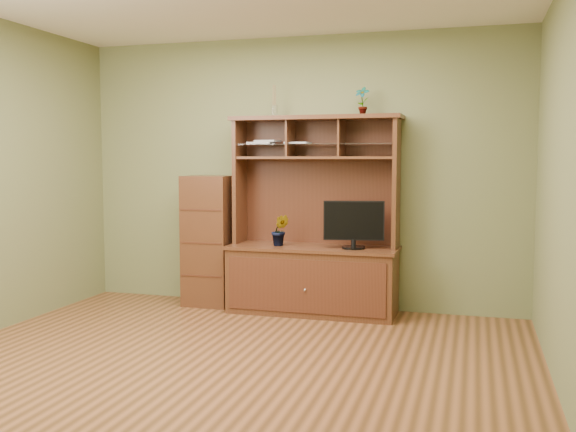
% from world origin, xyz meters
% --- Properties ---
extents(room, '(4.54, 4.04, 2.74)m').
position_xyz_m(room, '(0.00, 0.00, 1.35)').
color(room, '#513117').
rests_on(room, ground).
extents(media_hutch, '(1.66, 0.61, 1.90)m').
position_xyz_m(media_hutch, '(0.23, 1.73, 0.52)').
color(media_hutch, '#402412').
rests_on(media_hutch, room).
extents(monitor, '(0.56, 0.22, 0.45)m').
position_xyz_m(monitor, '(0.63, 1.65, 0.89)').
color(monitor, black).
rests_on(monitor, media_hutch).
extents(orchid_plant, '(0.19, 0.16, 0.30)m').
position_xyz_m(orchid_plant, '(-0.09, 1.65, 0.80)').
color(orchid_plant, '#24561D').
rests_on(orchid_plant, media_hutch).
extents(top_plant, '(0.16, 0.13, 0.27)m').
position_xyz_m(top_plant, '(0.68, 1.80, 2.03)').
color(top_plant, '#2A6122').
rests_on(top_plant, media_hutch).
extents(reed_diffuser, '(0.06, 0.06, 0.31)m').
position_xyz_m(reed_diffuser, '(-0.19, 1.80, 2.02)').
color(reed_diffuser, silver).
rests_on(reed_diffuser, media_hutch).
extents(magazines, '(0.62, 0.20, 0.04)m').
position_xyz_m(magazines, '(-0.19, 1.81, 1.65)').
color(magazines, silver).
rests_on(magazines, media_hutch).
extents(side_cabinet, '(0.47, 0.43, 1.32)m').
position_xyz_m(side_cabinet, '(-0.87, 1.77, 0.66)').
color(side_cabinet, '#402412').
rests_on(side_cabinet, room).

